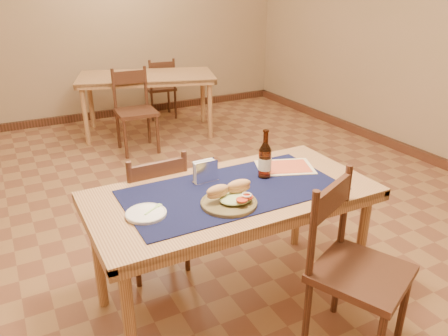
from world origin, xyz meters
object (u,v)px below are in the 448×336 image
sandwich_plate (230,199)px  main_table (232,204)px  chair_main_near (354,267)px  beer_bottle (265,160)px  back_table (147,81)px  napkin_holder (205,172)px  chair_main_far (153,209)px

sandwich_plate → main_table: bearing=57.7°
sandwich_plate → chair_main_near: bearing=-44.4°
sandwich_plate → beer_bottle: bearing=31.2°
main_table → back_table: 3.39m
sandwich_plate → beer_bottle: beer_bottle is taller
sandwich_plate → beer_bottle: (0.34, 0.21, 0.08)m
beer_bottle → napkin_holder: (-0.34, 0.10, -0.05)m
back_table → napkin_holder: napkin_holder is taller
chair_main_near → napkin_holder: bearing=120.9°
sandwich_plate → chair_main_far: bearing=107.8°
chair_main_far → napkin_holder: (0.22, -0.35, 0.36)m
sandwich_plate → napkin_holder: (0.01, 0.31, 0.03)m
main_table → napkin_holder: napkin_holder is taller
back_table → chair_main_far: (-0.92, -2.81, -0.21)m
back_table → chair_main_near: size_ratio=1.91×
beer_bottle → chair_main_far: bearing=140.6°
main_table → back_table: size_ratio=0.88×
chair_main_far → chair_main_near: chair_main_near is taller
sandwich_plate → napkin_holder: bearing=89.0°
main_table → napkin_holder: (-0.08, 0.17, 0.15)m
chair_main_far → beer_bottle: (0.56, -0.46, 0.41)m
sandwich_plate → napkin_holder: size_ratio=1.99×
chair_main_near → sandwich_plate: (-0.47, 0.46, 0.29)m
sandwich_plate → napkin_holder: napkin_holder is taller
chair_main_near → beer_bottle: beer_bottle is taller
chair_main_near → back_table: bearing=86.5°
chair_main_far → napkin_holder: bearing=-58.2°
chair_main_far → sandwich_plate: bearing=-72.2°
beer_bottle → napkin_holder: bearing=162.8°
chair_main_far → beer_bottle: size_ratio=3.02×
main_table → chair_main_far: 0.64m
chair_main_far → chair_main_near: (0.68, -1.12, 0.04)m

